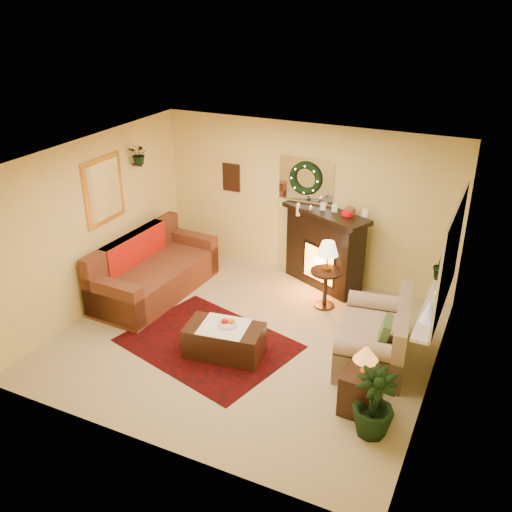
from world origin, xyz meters
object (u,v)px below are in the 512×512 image
at_px(coffee_table, 224,341).
at_px(side_table_round, 325,288).
at_px(sofa, 155,270).
at_px(fireplace, 324,254).
at_px(loveseat, 374,330).
at_px(end_table_square, 361,392).

bearing_deg(coffee_table, side_table_round, 57.83).
height_order(sofa, fireplace, fireplace).
relative_size(loveseat, side_table_round, 2.36).
height_order(sofa, loveseat, sofa).
relative_size(fireplace, side_table_round, 2.17).
distance_m(fireplace, coffee_table, 2.55).
distance_m(loveseat, side_table_round, 1.43).
relative_size(loveseat, coffee_table, 1.43).
distance_m(fireplace, loveseat, 2.13).
distance_m(side_table_round, end_table_square, 2.41).
bearing_deg(coffee_table, sofa, 142.16).
relative_size(loveseat, end_table_square, 2.79).
distance_m(fireplace, end_table_square, 3.16).
distance_m(loveseat, end_table_square, 1.12).
bearing_deg(end_table_square, side_table_round, 118.85).
xyz_separation_m(fireplace, end_table_square, (1.43, -2.80, -0.28)).
height_order(fireplace, side_table_round, fireplace).
xyz_separation_m(side_table_round, coffee_table, (-0.80, -1.78, -0.12)).
relative_size(end_table_square, coffee_table, 0.51).
bearing_deg(end_table_square, sofa, 160.22).
distance_m(sofa, coffee_table, 2.07).
relative_size(fireplace, end_table_square, 2.57).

